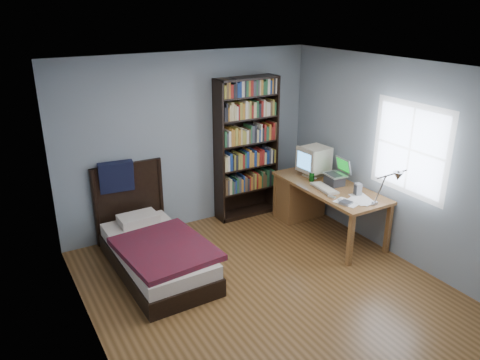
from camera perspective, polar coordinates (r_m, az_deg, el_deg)
The scene contains 14 objects.
room at distance 4.94m, azimuth 4.14°, elevation -1.18°, with size 4.20×4.24×2.50m.
desk at distance 7.03m, azimuth 8.12°, elevation -1.75°, with size 0.75×1.74×0.73m.
crt_monitor at distance 6.83m, azimuth 9.02°, elevation 2.48°, with size 0.41×0.38×0.44m.
laptop at distance 6.60m, azimuth 11.58°, elevation 0.33°, with size 0.32×0.32×0.37m.
desk_lamp at distance 5.62m, azimuth 18.32°, elevation 0.11°, with size 0.23×0.51×0.60m.
keyboard at distance 6.43m, azimuth 10.24°, elevation -0.99°, with size 0.18×0.45×0.03m, color #B3AB95.
speaker at distance 6.31m, azimuth 14.16°, elevation -1.10°, with size 0.08×0.08×0.16m, color gray.
soda_can at distance 6.68m, azimuth 8.73°, elevation 0.40°, with size 0.07×0.07×0.13m, color #083B0E.
mouse at distance 6.78m, azimuth 9.01°, elevation 0.28°, with size 0.06×0.11×0.04m, color silver.
phone_silver at distance 6.18m, azimuth 11.12°, elevation -2.03°, with size 0.05×0.10×0.02m, color silver.
phone_grey at distance 6.09m, azimuth 12.13°, elevation -2.45°, with size 0.04×0.09×0.02m, color gray.
external_drive at distance 6.02m, azimuth 12.78°, elevation -2.74°, with size 0.13×0.13×0.03m, color gray.
bookshelf at distance 6.96m, azimuth 0.79°, elevation 3.84°, with size 0.95×0.30×2.12m.
bed at distance 5.91m, azimuth -10.46°, elevation -8.23°, with size 1.08×2.00×1.16m.
Camera 1 is at (-2.56, -3.78, 3.11)m, focal length 35.00 mm.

